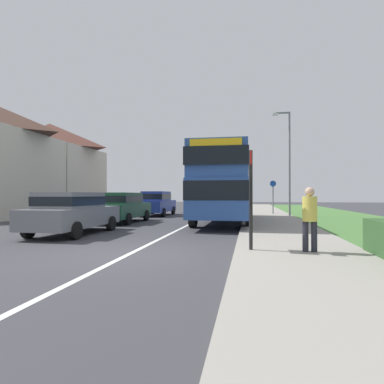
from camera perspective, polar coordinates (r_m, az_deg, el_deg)
ground_plane at (r=8.34m, az=-11.11°, el=-10.76°), size 120.00×120.00×0.00m
lane_marking_centre at (r=16.00m, az=-0.66°, el=-5.81°), size 0.14×60.00×0.01m
pavement_near_side at (r=13.78m, az=15.25°, el=-6.42°), size 3.20×68.00×0.12m
double_decker_bus at (r=17.20m, az=5.83°, el=1.68°), size 2.80×9.83×3.70m
parked_car_grey at (r=12.98m, az=-20.32°, el=-3.17°), size 1.96×4.50×1.58m
parked_car_dark_green at (r=17.70m, az=-12.22°, el=-2.43°), size 1.90×4.60×1.60m
parked_car_blue at (r=23.27m, az=-6.19°, el=-1.84°), size 1.87×4.58×1.72m
pedestrian_at_stop at (r=8.27m, az=20.05°, el=-4.01°), size 0.34×0.34×1.67m
bus_stop_sign at (r=8.20m, az=10.33°, el=-0.11°), size 0.09×0.52×2.60m
cycle_route_sign at (r=24.15m, az=14.09°, el=-0.62°), size 0.44×0.08×2.52m
street_lamp_mid at (r=21.99m, az=16.54°, el=6.03°), size 1.14×0.20×6.88m
house_terrace_far_side at (r=28.06m, az=-27.81°, el=4.40°), size 7.52×13.74×7.71m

